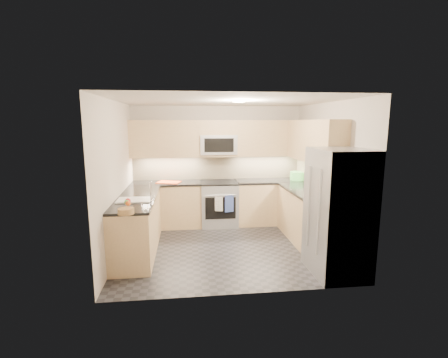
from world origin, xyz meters
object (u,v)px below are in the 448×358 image
Objects in this scene: gas_range at (219,204)px; microwave at (218,145)px; utensil_bowl at (297,176)px; fruit_basket at (126,211)px; refrigerator at (338,212)px; cutting_board at (169,182)px.

gas_range is 1.25m from microwave.
fruit_basket is at bearing -144.42° from utensil_bowl.
microwave is at bearing 58.43° from fruit_basket.
microwave is 1.82m from utensil_bowl.
refrigerator is (1.45, -2.43, 0.45)m from gas_range.
gas_range is 2.79m from fruit_basket.
gas_range is 1.15m from cutting_board.
microwave is 3.04m from refrigerator.
microwave reaches higher than fruit_basket.
refrigerator reaches higher than gas_range.
cutting_board is at bearing 135.86° from refrigerator.
fruit_basket reaches higher than gas_range.
gas_range is 0.51× the size of refrigerator.
cutting_board is 2.10× the size of fruit_basket.
fruit_basket is (-3.18, -2.27, -0.05)m from utensil_bowl.
fruit_basket is at bearing 177.51° from refrigerator.
utensil_bowl is (1.69, -0.02, 0.57)m from gas_range.
gas_range is 1.78m from utensil_bowl.
refrigerator is (1.45, -2.55, -0.80)m from microwave.
refrigerator is at bearing -2.49° from fruit_basket.
microwave reaches higher than refrigerator.
cutting_board is (-1.03, -0.14, -0.75)m from microwave.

